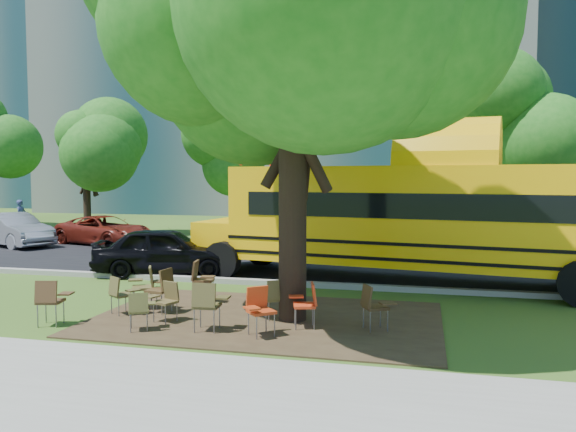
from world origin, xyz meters
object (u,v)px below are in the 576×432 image
(chair_8, at_px, (162,286))
(pedestrian_a, at_px, (21,217))
(chair_4, at_px, (207,301))
(chair_7, at_px, (374,303))
(school_bus, at_px, (443,217))
(chair_11, at_px, (276,295))
(chair_3, at_px, (166,297))
(main_tree, at_px, (293,20))
(chair_9, at_px, (145,283))
(black_car, at_px, (166,251))
(chair_10, at_px, (201,276))
(chair_2, at_px, (140,307))
(bg_car_red, at_px, (105,230))
(chair_0, at_px, (51,297))
(chair_1, at_px, (120,291))
(bg_car_silver, at_px, (12,230))
(chair_5, at_px, (259,306))
(chair_6, at_px, (307,300))

(chair_8, bearing_deg, pedestrian_a, 53.75)
(chair_4, distance_m, chair_7, 3.12)
(school_bus, distance_m, chair_11, 5.83)
(chair_3, relative_size, chair_8, 0.85)
(pedestrian_a, bearing_deg, main_tree, -130.65)
(chair_9, xyz_separation_m, black_car, (-1.49, 4.11, 0.13))
(main_tree, distance_m, chair_9, 6.36)
(school_bus, distance_m, pedestrian_a, 22.58)
(chair_10, distance_m, chair_11, 2.50)
(chair_4, bearing_deg, chair_2, -173.48)
(chair_4, height_order, bg_car_red, bg_car_red)
(main_tree, distance_m, chair_0, 7.19)
(school_bus, relative_size, pedestrian_a, 7.65)
(chair_0, distance_m, chair_1, 1.39)
(main_tree, xyz_separation_m, chair_10, (-2.48, 1.20, -5.38))
(school_bus, relative_size, chair_7, 15.09)
(chair_9, relative_size, black_car, 0.23)
(chair_11, bearing_deg, pedestrian_a, 110.46)
(chair_4, height_order, pedestrian_a, pedestrian_a)
(chair_1, bearing_deg, bg_car_red, 155.62)
(chair_8, xyz_separation_m, chair_10, (0.36, 1.27, -0.01))
(chair_3, bearing_deg, pedestrian_a, -24.99)
(chair_3, distance_m, chair_10, 1.93)
(chair_4, distance_m, bg_car_silver, 16.38)
(chair_0, xyz_separation_m, chair_9, (1.13, 1.70, 0.02))
(chair_7, bearing_deg, chair_5, -94.95)
(school_bus, xyz_separation_m, chair_2, (-5.65, -6.01, -1.38))
(chair_1, distance_m, pedestrian_a, 19.87)
(chair_0, bearing_deg, bg_car_silver, 119.72)
(pedestrian_a, bearing_deg, chair_10, -132.35)
(chair_0, relative_size, chair_7, 1.04)
(chair_0, xyz_separation_m, black_car, (-0.36, 5.80, 0.15))
(main_tree, height_order, chair_10, main_tree)
(chair_3, distance_m, bg_car_silver, 15.21)
(bg_car_red, bearing_deg, chair_11, -118.71)
(bg_car_red, height_order, pedestrian_a, pedestrian_a)
(chair_11, bearing_deg, chair_1, 155.90)
(school_bus, distance_m, chair_1, 8.41)
(chair_1, relative_size, bg_car_red, 0.18)
(chair_3, xyz_separation_m, bg_car_silver, (-11.70, 9.72, 0.20))
(main_tree, bearing_deg, chair_10, 154.12)
(black_car, relative_size, bg_car_silver, 0.98)
(chair_6, bearing_deg, chair_0, 85.55)
(chair_4, height_order, bg_car_silver, bg_car_silver)
(school_bus, xyz_separation_m, pedestrian_a, (-20.59, 9.21, -0.98))
(chair_5, bearing_deg, chair_4, -42.07)
(chair_11, distance_m, pedestrian_a, 22.05)
(chair_4, relative_size, pedestrian_a, 0.55)
(chair_6, xyz_separation_m, chair_7, (1.26, 0.09, -0.00))
(chair_1, relative_size, chair_4, 0.86)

